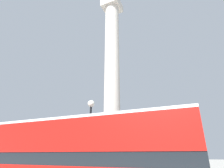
% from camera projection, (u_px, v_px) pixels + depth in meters
% --- Properties ---
extents(monument_column, '(4.55, 4.55, 21.20)m').
position_uv_depth(monument_column, '(112.00, 99.00, 17.00)').
color(monument_column, beige).
rests_on(monument_column, ground_plane).
extents(bus_c, '(11.31, 3.22, 4.19)m').
position_uv_depth(bus_c, '(78.00, 159.00, 8.52)').
color(bus_c, '#B7140F').
rests_on(bus_c, ground_plane).
extents(equestrian_statue, '(4.03, 3.75, 5.85)m').
position_uv_depth(equestrian_statue, '(57.00, 163.00, 20.32)').
color(equestrian_statue, beige).
rests_on(equestrian_statue, ground_plane).
extents(street_lamp, '(0.51, 0.51, 6.32)m').
position_uv_depth(street_lamp, '(90.00, 131.00, 12.35)').
color(street_lamp, black).
rests_on(street_lamp, ground_plane).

